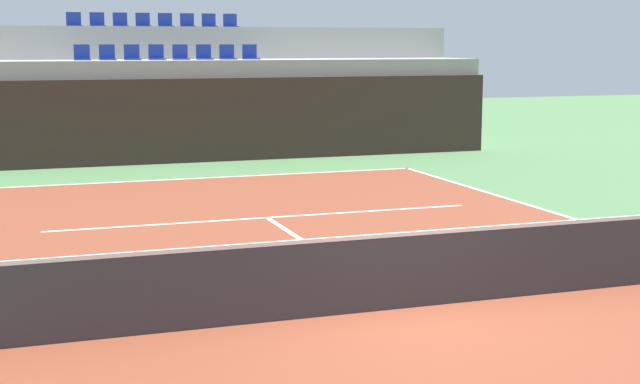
# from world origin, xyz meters

# --- Properties ---
(ground_plane) EXTENTS (80.00, 80.00, 0.00)m
(ground_plane) POSITION_xyz_m (0.00, 0.00, 0.00)
(ground_plane) COLOR #477042
(court_surface) EXTENTS (11.00, 24.00, 0.01)m
(court_surface) POSITION_xyz_m (0.00, 0.00, 0.01)
(court_surface) COLOR brown
(court_surface) RESTS_ON ground_plane
(baseline_far) EXTENTS (11.00, 0.10, 0.00)m
(baseline_far) POSITION_xyz_m (0.00, 11.95, 0.01)
(baseline_far) COLOR white
(baseline_far) RESTS_ON court_surface
(service_line_far) EXTENTS (8.26, 0.10, 0.00)m
(service_line_far) POSITION_xyz_m (0.00, 6.40, 0.01)
(service_line_far) COLOR white
(service_line_far) RESTS_ON court_surface
(centre_service_line) EXTENTS (0.10, 6.40, 0.00)m
(centre_service_line) POSITION_xyz_m (0.00, 3.20, 0.01)
(centre_service_line) COLOR white
(centre_service_line) RESTS_ON court_surface
(back_wall) EXTENTS (18.74, 0.30, 2.33)m
(back_wall) POSITION_xyz_m (0.00, 15.21, 1.17)
(back_wall) COLOR #33231E
(back_wall) RESTS_ON ground_plane
(stands_tier_lower) EXTENTS (18.74, 2.40, 2.82)m
(stands_tier_lower) POSITION_xyz_m (0.00, 16.56, 1.41)
(stands_tier_lower) COLOR #9E9E99
(stands_tier_lower) RESTS_ON ground_plane
(stands_tier_upper) EXTENTS (18.74, 2.40, 3.79)m
(stands_tier_upper) POSITION_xyz_m (0.00, 18.96, 1.90)
(stands_tier_upper) COLOR #9E9E99
(stands_tier_upper) RESTS_ON ground_plane
(seating_row_lower) EXTENTS (5.31, 0.44, 0.44)m
(seating_row_lower) POSITION_xyz_m (0.00, 16.65, 2.95)
(seating_row_lower) COLOR navy
(seating_row_lower) RESTS_ON stands_tier_lower
(seating_row_upper) EXTENTS (5.31, 0.44, 0.44)m
(seating_row_upper) POSITION_xyz_m (0.00, 19.05, 3.92)
(seating_row_upper) COLOR navy
(seating_row_upper) RESTS_ON stands_tier_upper
(tennis_net) EXTENTS (11.08, 0.08, 1.07)m
(tennis_net) POSITION_xyz_m (0.00, 0.00, 0.51)
(tennis_net) COLOR black
(tennis_net) RESTS_ON court_surface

